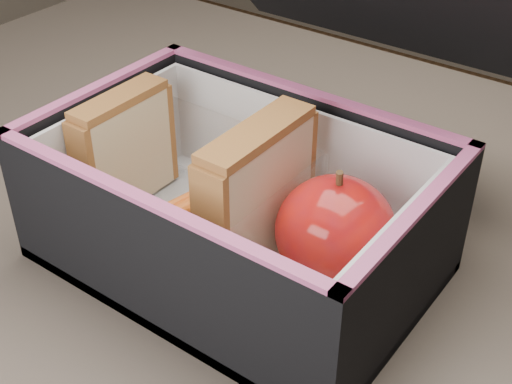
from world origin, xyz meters
TOP-DOWN VIEW (x-y plane):
  - kitchen_table at (0.00, 0.00)m, footprint 1.20×0.80m
  - lunch_bag at (-0.05, -0.02)m, footprint 0.28×0.32m
  - plastic_tub at (-0.09, -0.03)m, footprint 0.17×0.12m
  - sandwich_left at (-0.16, -0.03)m, footprint 0.02×0.09m
  - sandwich_right at (-0.03, -0.03)m, footprint 0.03×0.10m
  - carrot_sticks at (-0.09, -0.03)m, footprint 0.03×0.13m
  - paper_napkin at (0.03, -0.02)m, footprint 0.10×0.10m
  - red_apple at (0.03, -0.02)m, footprint 0.11×0.11m

SIDE VIEW (x-z plane):
  - kitchen_table at x=0.00m, z-range 0.28..1.03m
  - paper_napkin at x=0.03m, z-range 0.76..0.77m
  - carrot_sticks at x=-0.09m, z-range 0.77..0.80m
  - plastic_tub at x=-0.09m, z-range 0.76..0.83m
  - red_apple at x=0.03m, z-range 0.77..0.85m
  - lunch_bag at x=-0.05m, z-range 0.69..0.93m
  - sandwich_left at x=-0.16m, z-range 0.77..0.86m
  - sandwich_right at x=-0.03m, z-range 0.77..0.88m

